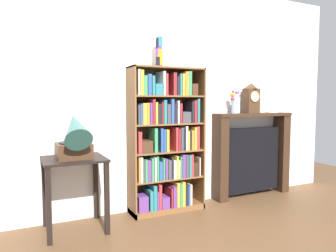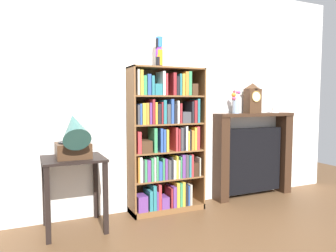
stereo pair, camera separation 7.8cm
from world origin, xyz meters
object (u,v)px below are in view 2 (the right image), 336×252
teacup_with_saucer (274,111)px  mantel_clock (253,98)px  cup_stack (159,52)px  flower_vase (236,104)px  bookshelf (166,144)px  side_table_left (74,175)px  fireplace_mantel (253,155)px  gramophone (74,137)px

teacup_with_saucer → mantel_clock: bearing=-179.6°
cup_stack → flower_vase: (1.04, 0.03, -0.56)m
bookshelf → mantel_clock: bookshelf is taller
side_table_left → flower_vase: 2.09m
cup_stack → flower_vase: cup_stack is taller
fireplace_mantel → mantel_clock: bearing=-154.1°
flower_vase → gramophone: bearing=-173.0°
cup_stack → side_table_left: (-0.94, -0.13, -1.23)m
side_table_left → gramophone: bearing=-90.0°
bookshelf → flower_vase: bearing=2.7°
side_table_left → teacup_with_saucer: bearing=3.4°
side_table_left → teacup_with_saucer: teacup_with_saucer is taller
bookshelf → teacup_with_saucer: 1.62m
teacup_with_saucer → fireplace_mantel: bearing=176.8°
teacup_with_saucer → gramophone: bearing=-174.7°
bookshelf → side_table_left: bookshelf is taller
bookshelf → teacup_with_saucer: bookshelf is taller
flower_vase → teacup_with_saucer: flower_vase is taller
mantel_clock → teacup_with_saucer: bearing=0.4°
cup_stack → bookshelf: bearing=-13.1°
side_table_left → fireplace_mantel: 2.28m
side_table_left → mantel_clock: mantel_clock is taller
gramophone → fireplace_mantel: 2.32m
bookshelf → fireplace_mantel: size_ratio=1.42×
mantel_clock → teacup_with_saucer: 0.40m
mantel_clock → teacup_with_saucer: (0.36, 0.00, -0.16)m
gramophone → teacup_with_saucer: 2.61m
cup_stack → teacup_with_saucer: cup_stack is taller
fireplace_mantel → gramophone: bearing=-173.5°
flower_vase → teacup_with_saucer: 0.63m
gramophone → mantel_clock: bearing=6.1°
flower_vase → bookshelf: bearing=-177.3°
bookshelf → flower_vase: 1.06m
gramophone → fireplace_mantel: (2.27, 0.26, -0.38)m
teacup_with_saucer → bookshelf: bearing=-178.4°
bookshelf → cup_stack: 1.00m
cup_stack → flower_vase: size_ratio=1.12×
side_table_left → gramophone: gramophone is taller
gramophone → teacup_with_saucer: gramophone is taller
side_table_left → mantel_clock: bearing=3.9°
bookshelf → cup_stack: cup_stack is taller
bookshelf → side_table_left: 1.04m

